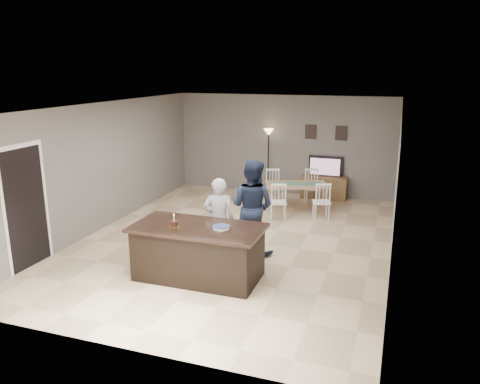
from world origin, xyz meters
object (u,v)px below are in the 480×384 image
(birthday_cake, at_px, (174,224))
(dining_table, at_px, (296,189))
(tv_console, at_px, (324,188))
(woman, at_px, (219,220))
(kitchen_island, at_px, (198,252))
(man, at_px, (252,207))
(plate_stack, at_px, (221,227))
(television, at_px, (325,166))
(floor_lamp, at_px, (268,144))

(birthday_cake, xyz_separation_m, dining_table, (1.07, 4.37, -0.39))
(tv_console, distance_m, dining_table, 1.47)
(woman, bearing_deg, birthday_cake, 49.97)
(kitchen_island, distance_m, dining_table, 4.26)
(man, bearing_deg, tv_console, -88.14)
(man, bearing_deg, plate_stack, 96.88)
(television, relative_size, dining_table, 0.45)
(television, xyz_separation_m, birthday_cake, (-1.54, -5.81, 0.09))
(birthday_cake, distance_m, plate_stack, 0.76)
(woman, height_order, birthday_cake, woman)
(television, bearing_deg, man, 80.78)
(birthday_cake, bearing_deg, woman, 67.20)
(floor_lamp, bearing_deg, kitchen_island, -86.33)
(television, bearing_deg, dining_table, 71.99)
(television, relative_size, birthday_cake, 4.05)
(plate_stack, bearing_deg, kitchen_island, -177.83)
(woman, distance_m, plate_stack, 0.86)
(tv_console, xyz_separation_m, dining_table, (-0.47, -1.37, 0.27))
(tv_console, relative_size, man, 0.67)
(television, xyz_separation_m, woman, (-1.14, -4.85, -0.09))
(plate_stack, bearing_deg, tv_console, 81.83)
(birthday_cake, bearing_deg, plate_stack, 13.77)
(television, height_order, dining_table, television)
(dining_table, xyz_separation_m, floor_lamp, (-1.09, 1.39, 0.83))
(television, relative_size, floor_lamp, 0.51)
(television, bearing_deg, plate_stack, 81.93)
(television, xyz_separation_m, man, (-0.70, -4.29, 0.04))
(tv_console, relative_size, birthday_cake, 5.32)
(birthday_cake, height_order, floor_lamp, floor_lamp)
(television, xyz_separation_m, floor_lamp, (-1.56, -0.05, 0.54))
(woman, xyz_separation_m, floor_lamp, (-0.42, 4.80, 0.63))
(kitchen_island, height_order, man, man)
(television, xyz_separation_m, dining_table, (-0.47, -1.44, -0.30))
(woman, xyz_separation_m, dining_table, (0.67, 3.41, -0.20))
(man, xyz_separation_m, dining_table, (0.23, 2.85, -0.33))
(dining_table, height_order, floor_lamp, floor_lamp)
(kitchen_island, relative_size, floor_lamp, 1.19)
(plate_stack, bearing_deg, man, 85.65)
(birthday_cake, xyz_separation_m, floor_lamp, (-0.02, 5.76, 0.45))
(television, distance_m, plate_stack, 5.68)
(kitchen_island, distance_m, floor_lamp, 5.68)
(tv_console, distance_m, woman, 4.94)
(tv_console, xyz_separation_m, television, (0.00, 0.07, 0.56))
(dining_table, bearing_deg, plate_stack, -114.26)
(plate_stack, bearing_deg, birthday_cake, -166.23)
(kitchen_island, bearing_deg, floor_lamp, 93.67)
(woman, bearing_deg, floor_lamp, -102.24)
(plate_stack, bearing_deg, woman, 113.91)
(kitchen_island, height_order, tv_console, kitchen_island)
(television, height_order, birthday_cake, same)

